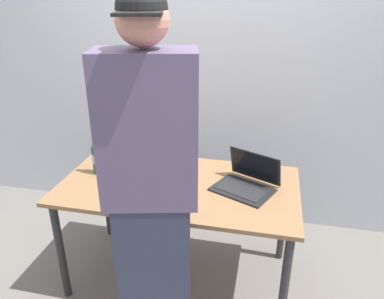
% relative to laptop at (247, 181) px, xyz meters
% --- Properties ---
extents(ground_plane, '(8.00, 8.00, 0.00)m').
position_rel_laptop_xyz_m(ground_plane, '(-0.43, -0.05, -0.80)').
color(ground_plane, slate).
rests_on(ground_plane, ground).
extents(desk, '(1.52, 0.81, 0.75)m').
position_rel_laptop_xyz_m(desk, '(-0.43, -0.05, -0.13)').
color(desk, olive).
rests_on(desk, ground).
extents(laptop, '(0.45, 0.42, 0.21)m').
position_rel_laptop_xyz_m(laptop, '(0.00, 0.00, 0.00)').
color(laptop, black).
rests_on(laptop, desk).
extents(beer_bottle_amber, '(0.08, 0.08, 0.29)m').
position_rel_laptop_xyz_m(beer_bottle_amber, '(-0.89, 0.01, 0.06)').
color(beer_bottle_amber, '#472B14').
rests_on(beer_bottle_amber, desk).
extents(beer_bottle_green, '(0.06, 0.06, 0.28)m').
position_rel_laptop_xyz_m(beer_bottle_green, '(-0.94, 0.14, 0.06)').
color(beer_bottle_green, '#333333').
rests_on(beer_bottle_green, desk).
extents(beer_bottle_dark, '(0.06, 0.06, 0.32)m').
position_rel_laptop_xyz_m(beer_bottle_dark, '(-1.00, -0.02, 0.08)').
color(beer_bottle_dark, '#1E5123').
rests_on(beer_bottle_dark, desk).
extents(person_figure, '(0.47, 0.36, 1.94)m').
position_rel_laptop_xyz_m(person_figure, '(-0.41, -0.63, 0.20)').
color(person_figure, '#2D3347').
rests_on(person_figure, ground).
extents(back_wall, '(6.00, 0.10, 2.60)m').
position_rel_laptop_xyz_m(back_wall, '(-0.43, 0.85, 0.50)').
color(back_wall, silver).
rests_on(back_wall, ground).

